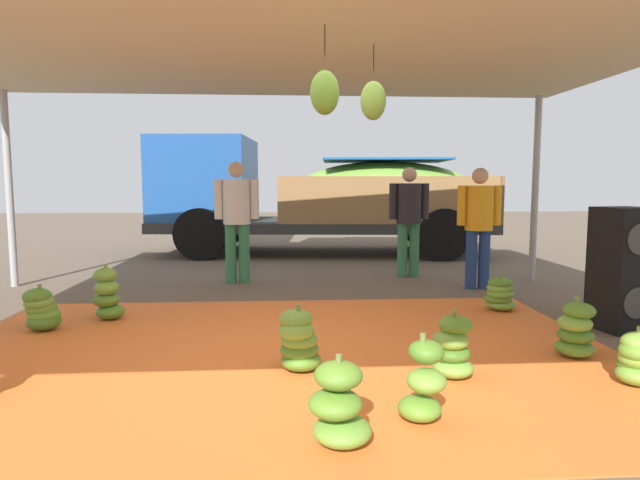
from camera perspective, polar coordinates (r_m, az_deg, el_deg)
ground_plane at (r=7.62m, az=-4.18°, el=-5.03°), size 40.00×40.00×0.00m
tarp_orange at (r=4.71m, az=-4.47°, el=-11.97°), size 5.87×4.12×0.01m
tent_canopy at (r=4.57m, az=-4.68°, el=22.02°), size 8.00×7.00×2.80m
banana_bunch_0 at (r=4.57m, az=30.74°, el=-10.93°), size 0.40×0.42×0.43m
banana_bunch_1 at (r=3.11m, az=2.03°, el=-17.37°), size 0.44×0.41×0.51m
banana_bunch_2 at (r=4.21m, az=13.97°, el=-11.19°), size 0.40×0.41×0.51m
banana_bunch_3 at (r=3.45m, az=11.00°, el=-14.84°), size 0.39×0.36×0.54m
banana_bunch_4 at (r=6.03m, az=-27.61°, el=-6.63°), size 0.42×0.43×0.46m
banana_bunch_6 at (r=5.04m, az=25.64°, el=-8.77°), size 0.37×0.35×0.51m
banana_bunch_8 at (r=6.51m, az=18.63°, el=-5.56°), size 0.48×0.46×0.43m
banana_bunch_10 at (r=6.17m, az=-21.76°, el=-5.53°), size 0.42×0.40×0.60m
banana_bunch_11 at (r=4.23m, az=-2.29°, el=-10.81°), size 0.45×0.45×0.52m
cargo_truck_main at (r=11.23m, az=-0.74°, el=4.91°), size 7.02×2.98×2.40m
worker_0 at (r=8.48m, az=9.47°, el=2.85°), size 0.63×0.38×1.72m
worker_1 at (r=7.95m, az=-8.87°, el=2.93°), size 0.65×0.40×1.78m
worker_2 at (r=7.70m, az=16.61°, el=2.20°), size 0.61×0.38×1.68m
speaker_stack at (r=6.11m, az=29.60°, el=-2.70°), size 0.55×0.55×1.23m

